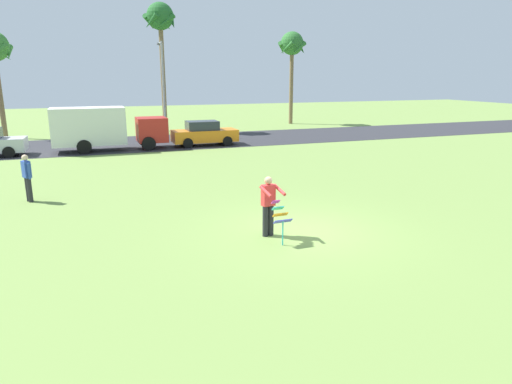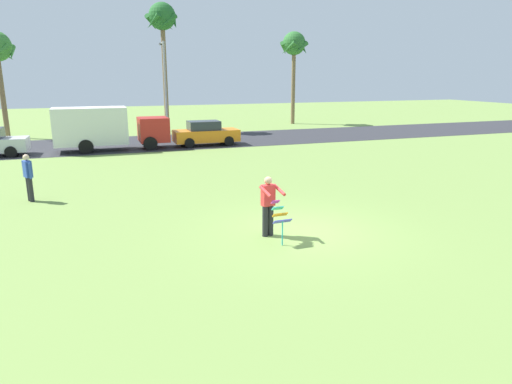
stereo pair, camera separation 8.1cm
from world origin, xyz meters
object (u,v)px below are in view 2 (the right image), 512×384
Objects in this scene: person_kite_flyer at (268,204)px; parked_truck_red_cab at (105,127)px; streetlight_pole at (165,82)px; person_walker_near at (28,176)px; parked_car_orange at (206,134)px; palm_tree_centre_far at (294,47)px; palm_tree_right_near at (162,23)px; kite_held at (280,216)px.

parked_truck_red_cab is at bearing 102.02° from person_kite_flyer.
parked_truck_red_cab is 9.21m from streetlight_pole.
streetlight_pole reaches higher than person_walker_near.
palm_tree_centre_far reaches higher than parked_car_orange.
person_walker_near is at bearing -132.61° from palm_tree_centre_far.
person_kite_flyer is at bearing -43.16° from person_walker_near.
person_kite_flyer is 1.00× the size of person_walker_near.
parked_car_orange is at bearing -0.00° from parked_truck_red_cab.
parked_truck_red_cab is 12.44m from palm_tree_right_near.
parked_car_orange is (2.46, 17.66, -0.18)m from person_kite_flyer.
parked_car_orange is at bearing -82.91° from palm_tree_right_near.
person_kite_flyer is 1.50× the size of kite_held.
parked_car_orange is 8.16m from streetlight_pole.
parked_truck_red_cab is at bearing -119.99° from palm_tree_right_near.
kite_held is at bearing -82.69° from person_kite_flyer.
palm_tree_centre_far is at bearing 9.38° from palm_tree_right_near.
person_kite_flyer is 0.21× the size of palm_tree_centre_far.
streetlight_pole is (4.86, 7.38, 2.59)m from parked_truck_red_cab.
kite_held is at bearing -92.69° from palm_tree_right_near.
person_kite_flyer is at bearing -92.52° from streetlight_pole.
person_walker_near is (-8.16, -20.15, -7.53)m from palm_tree_right_near.
palm_tree_right_near is at bearing 80.24° from streetlight_pole.
palm_tree_centre_far is 1.20× the size of streetlight_pole.
parked_truck_red_cab reaches higher than person_walker_near.
person_walker_near is at bearing -105.09° from parked_truck_red_cab.
kite_held is 18.47m from parked_car_orange.
person_walker_near is (-3.04, -11.28, -0.48)m from parked_truck_red_cab.
palm_tree_centre_far reaches higher than parked_truck_red_cab.
kite_held is 28.28m from palm_tree_right_near.
palm_tree_centre_far is (12.24, 2.02, -1.48)m from palm_tree_right_near.
palm_tree_right_near reaches higher than person_walker_near.
kite_held is 32.78m from palm_tree_centre_far.
palm_tree_right_near is (1.36, 26.53, 7.51)m from person_kite_flyer.
person_walker_near is (-6.80, 6.38, -0.02)m from person_kite_flyer.
palm_tree_centre_far reaches higher than person_kite_flyer.
palm_tree_right_near reaches higher than streetlight_pole.
parked_truck_red_cab reaches higher than kite_held.
person_kite_flyer is 0.68m from kite_held.
kite_held is 0.27× the size of parked_car_orange.
kite_held is at bearing -45.61° from person_walker_near.
parked_car_orange is at bearing 50.60° from person_walker_near.
kite_held is 0.67× the size of person_walker_near.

